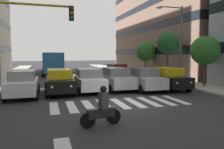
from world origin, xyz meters
TOP-DOWN VIEW (x-y plane):
  - ground_plane at (0.00, 0.00)m, footprint 180.00×180.00m
  - building_left_block_0 at (-14.94, -18.68)m, footprint 10.37×25.67m
  - crosswalk_markings at (-0.00, 0.00)m, footprint 7.65×2.80m
  - car_0 at (-5.26, -3.77)m, footprint 2.02×4.44m
  - car_1 at (-3.31, -3.95)m, footprint 2.02×4.44m
  - car_2 at (-1.32, -4.72)m, footprint 2.02×4.44m
  - car_3 at (0.93, -4.47)m, footprint 2.02×4.44m
  - car_4 at (3.06, -4.29)m, footprint 2.02×4.44m
  - car_5 at (5.44, -3.79)m, footprint 2.02×4.44m
  - car_row2_0 at (-3.66, -11.76)m, footprint 2.02×4.44m
  - bus_behind_traffic at (3.06, -20.59)m, footprint 2.78×10.50m
  - motorcycle_with_rider at (1.94, 3.57)m, footprint 1.69×0.44m
  - traffic_light_gantry at (5.45, -0.50)m, footprint 4.31×0.36m
  - street_lamp_left at (-7.26, -5.63)m, footprint 2.61×0.28m
  - street_lamp_right at (7.16, -8.75)m, footprint 3.25×0.28m
  - street_tree_0 at (-8.52, -3.50)m, footprint 2.37×2.37m
  - street_tree_1 at (-8.34, -9.00)m, footprint 2.30×2.30m
  - street_tree_2 at (-8.57, -14.80)m, footprint 2.57×2.57m

SIDE VIEW (x-z plane):
  - ground_plane at x=0.00m, z-range 0.00..0.00m
  - crosswalk_markings at x=0.00m, z-range 0.00..0.01m
  - motorcycle_with_rider at x=1.94m, z-range -0.14..1.43m
  - car_0 at x=-5.26m, z-range 0.03..1.75m
  - car_1 at x=-3.31m, z-range 0.03..1.75m
  - car_2 at x=-1.32m, z-range 0.03..1.75m
  - car_3 at x=0.93m, z-range 0.03..1.75m
  - car_4 at x=3.06m, z-range 0.03..1.75m
  - car_5 at x=5.44m, z-range 0.03..1.75m
  - car_row2_0 at x=-3.66m, z-range 0.03..1.75m
  - bus_behind_traffic at x=3.06m, z-range 0.36..3.36m
  - street_tree_0 at x=-8.52m, z-range 1.02..5.14m
  - street_tree_2 at x=-8.57m, z-range 0.99..5.26m
  - traffic_light_gantry at x=5.45m, z-range 0.95..6.45m
  - street_tree_1 at x=-8.34m, z-range 1.49..6.51m
  - street_lamp_left at x=-7.26m, z-range 0.91..7.76m
  - street_lamp_right at x=7.16m, z-range 1.00..8.60m
  - building_left_block_0 at x=-14.94m, z-range 0.00..16.19m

